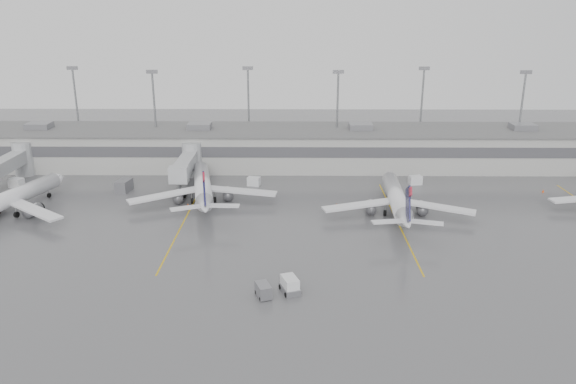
{
  "coord_description": "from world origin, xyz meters",
  "views": [
    {
      "loc": [
        0.43,
        -61.9,
        33.37
      ],
      "look_at": [
        -0.43,
        24.0,
        5.0
      ],
      "focal_mm": 35.0,
      "sensor_mm": 36.0,
      "label": 1
    }
  ],
  "objects_px": {
    "jet_mid_left": "(203,186)",
    "jet_mid_right": "(397,199)",
    "jet_far_left": "(7,199)",
    "baggage_tug": "(290,286)"
  },
  "relations": [
    {
      "from": "jet_mid_left",
      "to": "jet_mid_right",
      "type": "bearing_deg",
      "value": -21.07
    },
    {
      "from": "jet_mid_left",
      "to": "jet_mid_right",
      "type": "height_order",
      "value": "jet_mid_left"
    },
    {
      "from": "jet_far_left",
      "to": "jet_mid_right",
      "type": "bearing_deg",
      "value": 17.49
    },
    {
      "from": "jet_far_left",
      "to": "baggage_tug",
      "type": "bearing_deg",
      "value": -12.23
    },
    {
      "from": "jet_mid_left",
      "to": "baggage_tug",
      "type": "relative_size",
      "value": 8.27
    },
    {
      "from": "jet_mid_left",
      "to": "jet_mid_right",
      "type": "xyz_separation_m",
      "value": [
        33.57,
        -6.22,
        -0.12
      ]
    },
    {
      "from": "baggage_tug",
      "to": "jet_mid_left",
      "type": "bearing_deg",
      "value": 95.24
    },
    {
      "from": "jet_mid_left",
      "to": "baggage_tug",
      "type": "bearing_deg",
      "value": -75.25
    },
    {
      "from": "jet_far_left",
      "to": "baggage_tug",
      "type": "distance_m",
      "value": 54.3
    },
    {
      "from": "jet_far_left",
      "to": "jet_mid_right",
      "type": "xyz_separation_m",
      "value": [
        65.24,
        0.83,
        -0.01
      ]
    }
  ]
}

